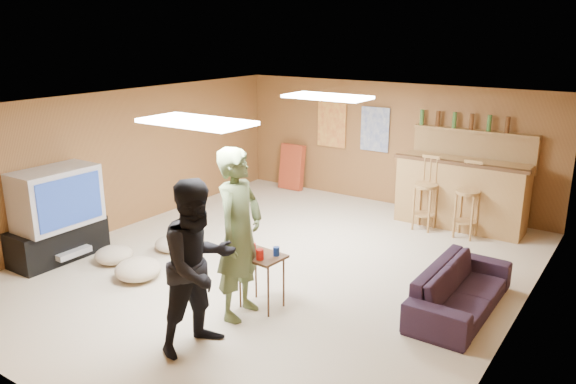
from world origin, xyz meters
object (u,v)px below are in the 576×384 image
Objects in this scene: person_black at (199,266)px; sofa at (461,289)px; bar_counter at (461,194)px; tv_body at (56,198)px; tray_table at (262,281)px; person_olive at (239,234)px.

person_black is 2.99m from sofa.
person_black is at bearing -101.42° from bar_counter.
tv_body reaches higher than sofa.
tv_body is 1.71× the size of tray_table.
person_olive is 2.59m from sofa.
tv_body is 3.05m from person_olive.
tv_body is 0.57× the size of person_olive.
person_olive is at bearing 18.55° from person_black.
tv_body is at bearing -133.00° from bar_counter.
tv_body is at bearing 91.25° from person_black.
bar_counter reaches higher than sofa.
person_black reaches higher than sofa.
bar_counter is at bearing 0.20° from person_black.
person_black reaches higher than bar_counter.
tv_body is 3.23m from tray_table.
person_olive reaches higher than tv_body.
person_black is 1.15m from tray_table.
tv_body is 3.19m from person_black.
tray_table is at bearing -104.07° from bar_counter.
person_black reaches higher than tray_table.
bar_counter reaches higher than tray_table.
person_olive is (3.05, 0.17, 0.06)m from tv_body.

